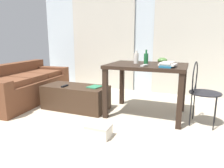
{
  "coord_description": "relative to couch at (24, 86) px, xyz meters",
  "views": [
    {
      "loc": [
        1.06,
        -1.37,
        1.16
      ],
      "look_at": [
        -0.18,
        1.72,
        0.44
      ],
      "focal_mm": 32.87,
      "sensor_mm": 36.0,
      "label": 1
    }
  ],
  "objects": [
    {
      "name": "wall_back",
      "position": [
        1.92,
        1.68,
        1.04
      ],
      "size": [
        5.18,
        0.1,
        2.66
      ],
      "primitive_type": "cube",
      "color": "silver",
      "rests_on": "ground"
    },
    {
      "name": "tv_remote_on_table",
      "position": [
        2.34,
        -0.08,
        0.52
      ],
      "size": [
        0.08,
        0.19,
        0.02
      ],
      "primitive_type": "cube",
      "rotation": [
        0.0,
        0.0,
        -0.19
      ],
      "color": "#B7B7B2",
      "rests_on": "craft_table"
    },
    {
      "name": "shoebox",
      "position": [
        1.97,
        -0.83,
        -0.21
      ],
      "size": [
        0.3,
        0.2,
        0.15
      ],
      "color": "beige",
      "rests_on": "ground"
    },
    {
      "name": "bottle_far",
      "position": [
        2.15,
        0.19,
        0.59
      ],
      "size": [
        0.07,
        0.07,
        0.2
      ],
      "color": "beige",
      "rests_on": "craft_table"
    },
    {
      "name": "craft_table",
      "position": [
        2.33,
        0.16,
        0.39
      ],
      "size": [
        1.16,
        0.85,
        0.8
      ],
      "color": "black",
      "rests_on": "ground"
    },
    {
      "name": "bowl",
      "position": [
        2.52,
        0.39,
        0.55
      ],
      "size": [
        0.15,
        0.15,
        0.09
      ],
      "primitive_type": "ellipsoid",
      "color": "#477033",
      "rests_on": "craft_table"
    },
    {
      "name": "wire_chair",
      "position": [
        3.09,
        0.07,
        0.24
      ],
      "size": [
        0.42,
        0.43,
        0.87
      ],
      "color": "black",
      "rests_on": "ground"
    },
    {
      "name": "ground_plane",
      "position": [
        1.92,
        -0.33,
        -0.29
      ],
      "size": [
        7.73,
        7.73,
        0.0
      ],
      "primitive_type": "plane",
      "color": "beige"
    },
    {
      "name": "couch",
      "position": [
        0.0,
        0.0,
        0.0
      ],
      "size": [
        1.0,
        1.92,
        0.71
      ],
      "color": "brown",
      "rests_on": "ground"
    },
    {
      "name": "book_stack",
      "position": [
        2.65,
        -0.05,
        0.54
      ],
      "size": [
        0.24,
        0.31,
        0.07
      ],
      "color": "#1E668C",
      "rests_on": "craft_table"
    },
    {
      "name": "tv_remote_primary",
      "position": [
        1.03,
        -0.14,
        0.12
      ],
      "size": [
        0.05,
        0.15,
        0.02
      ],
      "primitive_type": "cube",
      "rotation": [
        0.0,
        0.0,
        -0.02
      ],
      "color": "black",
      "rests_on": "coffee_table"
    },
    {
      "name": "coffee_table",
      "position": [
        1.16,
        -0.02,
        -0.09
      ],
      "size": [
        1.09,
        0.51,
        0.4
      ],
      "color": "#382619",
      "rests_on": "ground"
    },
    {
      "name": "magazine",
      "position": [
        1.51,
        0.01,
        0.12
      ],
      "size": [
        0.22,
        0.26,
        0.02
      ],
      "primitive_type": "cube",
      "rotation": [
        0.0,
        0.0,
        -0.18
      ],
      "color": "#2D7F56",
      "rests_on": "coffee_table"
    },
    {
      "name": "bottle_near",
      "position": [
        2.3,
        0.22,
        0.59
      ],
      "size": [
        0.07,
        0.07,
        0.21
      ],
      "color": "#195B2D",
      "rests_on": "craft_table"
    },
    {
      "name": "curtains",
      "position": [
        1.92,
        1.6,
        0.9
      ],
      "size": [
        3.54,
        0.03,
        2.38
      ],
      "color": "beige",
      "rests_on": "ground"
    }
  ]
}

